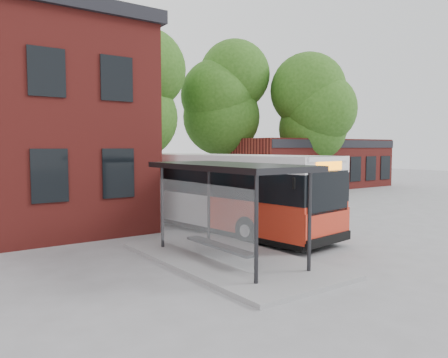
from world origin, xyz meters
TOP-DOWN VIEW (x-y plane):
  - ground at (0.00, 0.00)m, footprint 100.00×100.00m
  - shop_row at (15.00, 14.00)m, footprint 14.00×6.20m
  - bus_shelter at (-4.50, -1.00)m, footprint 3.60×7.00m
  - bike_rail at (9.28, 10.00)m, footprint 5.20×0.10m
  - tree_0 at (-6.00, 16.00)m, footprint 7.92×7.92m
  - tree_1 at (1.00, 17.00)m, footprint 7.92×7.92m
  - tree_2 at (8.00, 16.00)m, footprint 7.92×7.92m
  - tree_3 at (13.00, 12.00)m, footprint 7.04×7.04m
  - city_bus at (-1.95, 3.96)m, footprint 4.07×12.24m
  - bicycle_0 at (7.06, 10.59)m, footprint 1.90×0.80m
  - bicycle_1 at (7.88, 10.45)m, footprint 1.72×1.03m
  - bicycle_2 at (8.23, 10.15)m, footprint 1.65×0.77m
  - bicycle_3 at (8.80, 10.00)m, footprint 1.55×0.82m
  - bicycle_4 at (9.57, 9.36)m, footprint 1.78×1.24m
  - bicycle_6 at (10.51, 9.70)m, footprint 1.77×0.91m
  - bicycle_7 at (10.88, 10.79)m, footprint 1.68×0.85m

SIDE VIEW (x-z plane):
  - ground at x=0.00m, z-range 0.00..0.00m
  - bike_rail at x=9.28m, z-range 0.00..0.38m
  - bicycle_2 at x=8.23m, z-range 0.00..0.83m
  - bicycle_6 at x=10.51m, z-range 0.00..0.89m
  - bicycle_4 at x=9.57m, z-range 0.00..0.89m
  - bicycle_3 at x=8.80m, z-range 0.00..0.89m
  - bicycle_7 at x=10.88m, z-range 0.00..0.97m
  - bicycle_0 at x=7.06m, z-range 0.00..0.97m
  - bicycle_1 at x=7.88m, z-range 0.00..1.00m
  - bus_shelter at x=-4.50m, z-range 0.00..2.90m
  - city_bus at x=-1.95m, z-range 0.00..3.05m
  - shop_row at x=15.00m, z-range 0.00..4.00m
  - tree_3 at x=13.00m, z-range 0.00..9.28m
  - tree_1 at x=1.00m, z-range 0.00..10.40m
  - tree_0 at x=-6.00m, z-range 0.00..11.00m
  - tree_2 at x=8.00m, z-range 0.00..11.00m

